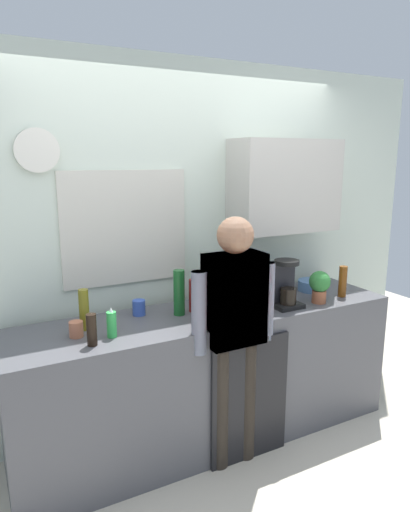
{
  "coord_description": "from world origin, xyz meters",
  "views": [
    {
      "loc": [
        -1.37,
        -2.23,
        1.94
      ],
      "look_at": [
        -0.07,
        0.25,
        1.32
      ],
      "focal_mm": 31.84,
      "sensor_mm": 36.0,
      "label": 1
    }
  ],
  "objects_px": {
    "bottle_green_wine": "(179,293)",
    "mixing_bowl": "(312,285)",
    "bottle_olive_oil": "(84,310)",
    "person_at_sink": "(234,323)",
    "person_guest": "(234,323)",
    "cup_terracotta_mug": "(76,329)",
    "dish_soap": "(112,324)",
    "coffee_maker": "(283,285)",
    "bottle_amber_beer": "(343,281)",
    "potted_plant": "(320,285)",
    "bottle_dark_sauce": "(92,330)",
    "bottle_red_vinegar": "(194,295)",
    "bottle_clear_soda": "(218,284)",
    "cup_blue_mug": "(139,308)"
  },
  "relations": [
    {
      "from": "bottle_green_wine",
      "to": "mixing_bowl",
      "type": "xyz_separation_m",
      "value": [
        1.14,
        0.02,
        -0.11
      ]
    },
    {
      "from": "bottle_olive_oil",
      "to": "person_at_sink",
      "type": "xyz_separation_m",
      "value": [
        0.82,
        -0.37,
        -0.1
      ]
    },
    {
      "from": "bottle_olive_oil",
      "to": "person_guest",
      "type": "bearing_deg",
      "value": -24.52
    },
    {
      "from": "bottle_olive_oil",
      "to": "cup_terracotta_mug",
      "type": "distance_m",
      "value": 0.14
    },
    {
      "from": "cup_terracotta_mug",
      "to": "dish_soap",
      "type": "bearing_deg",
      "value": -27.99
    },
    {
      "from": "coffee_maker",
      "to": "cup_terracotta_mug",
      "type": "xyz_separation_m",
      "value": [
        -1.4,
        0.1,
        -0.1
      ]
    },
    {
      "from": "cup_terracotta_mug",
      "to": "bottle_amber_beer",
      "type": "bearing_deg",
      "value": -3.92
    },
    {
      "from": "potted_plant",
      "to": "person_at_sink",
      "type": "distance_m",
      "value": 0.79
    },
    {
      "from": "bottle_olive_oil",
      "to": "person_at_sink",
      "type": "bearing_deg",
      "value": -24.52
    },
    {
      "from": "bottle_dark_sauce",
      "to": "person_guest",
      "type": "bearing_deg",
      "value": -8.13
    },
    {
      "from": "bottle_green_wine",
      "to": "bottle_dark_sauce",
      "type": "bearing_deg",
      "value": -159.77
    },
    {
      "from": "bottle_amber_beer",
      "to": "bottle_olive_oil",
      "type": "xyz_separation_m",
      "value": [
        -1.84,
        0.22,
        0.01
      ]
    },
    {
      "from": "potted_plant",
      "to": "dish_soap",
      "type": "distance_m",
      "value": 1.48
    },
    {
      "from": "bottle_amber_beer",
      "to": "mixing_bowl",
      "type": "distance_m",
      "value": 0.25
    },
    {
      "from": "bottle_red_vinegar",
      "to": "potted_plant",
      "type": "height_order",
      "value": "potted_plant"
    },
    {
      "from": "coffee_maker",
      "to": "bottle_clear_soda",
      "type": "distance_m",
      "value": 0.46
    },
    {
      "from": "bottle_dark_sauce",
      "to": "mixing_bowl",
      "type": "relative_size",
      "value": 0.82
    },
    {
      "from": "person_at_sink",
      "to": "bottle_clear_soda",
      "type": "bearing_deg",
      "value": 59.81
    },
    {
      "from": "cup_blue_mug",
      "to": "person_guest",
      "type": "bearing_deg",
      "value": -46.52
    },
    {
      "from": "mixing_bowl",
      "to": "bottle_olive_oil",
      "type": "bearing_deg",
      "value": -179.91
    },
    {
      "from": "dish_soap",
      "to": "bottle_amber_beer",
      "type": "bearing_deg",
      "value": -1.15
    },
    {
      "from": "bottle_clear_soda",
      "to": "bottle_red_vinegar",
      "type": "distance_m",
      "value": 0.25
    },
    {
      "from": "person_guest",
      "to": "bottle_red_vinegar",
      "type": "bearing_deg",
      "value": -60.54
    },
    {
      "from": "bottle_green_wine",
      "to": "bottle_olive_oil",
      "type": "bearing_deg",
      "value": 178.03
    },
    {
      "from": "person_at_sink",
      "to": "bottle_dark_sauce",
      "type": "bearing_deg",
      "value": 158.78
    },
    {
      "from": "bottle_amber_beer",
      "to": "bottle_dark_sauce",
      "type": "relative_size",
      "value": 1.28
    },
    {
      "from": "bottle_red_vinegar",
      "to": "bottle_green_wine",
      "type": "bearing_deg",
      "value": -172.42
    },
    {
      "from": "cup_terracotta_mug",
      "to": "potted_plant",
      "type": "relative_size",
      "value": 0.4
    },
    {
      "from": "potted_plant",
      "to": "person_at_sink",
      "type": "height_order",
      "value": "person_at_sink"
    },
    {
      "from": "bottle_olive_oil",
      "to": "bottle_red_vinegar",
      "type": "xyz_separation_m",
      "value": [
        0.72,
        -0.01,
        -0.01
      ]
    },
    {
      "from": "coffee_maker",
      "to": "bottle_dark_sauce",
      "type": "height_order",
      "value": "coffee_maker"
    },
    {
      "from": "potted_plant",
      "to": "mixing_bowl",
      "type": "bearing_deg",
      "value": 57.95
    },
    {
      "from": "bottle_olive_oil",
      "to": "cup_terracotta_mug",
      "type": "bearing_deg",
      "value": -128.02
    },
    {
      "from": "bottle_olive_oil",
      "to": "dish_soap",
      "type": "distance_m",
      "value": 0.22
    },
    {
      "from": "bottle_amber_beer",
      "to": "bottle_olive_oil",
      "type": "relative_size",
      "value": 0.92
    },
    {
      "from": "coffee_maker",
      "to": "bottle_green_wine",
      "type": "height_order",
      "value": "coffee_maker"
    },
    {
      "from": "bottle_olive_oil",
      "to": "potted_plant",
      "type": "distance_m",
      "value": 1.61
    },
    {
      "from": "bottle_olive_oil",
      "to": "bottle_clear_soda",
      "type": "height_order",
      "value": "bottle_clear_soda"
    },
    {
      "from": "bottle_green_wine",
      "to": "bottle_dark_sauce",
      "type": "relative_size",
      "value": 1.67
    },
    {
      "from": "bottle_clear_soda",
      "to": "cup_terracotta_mug",
      "type": "height_order",
      "value": "bottle_clear_soda"
    },
    {
      "from": "cup_terracotta_mug",
      "to": "person_at_sink",
      "type": "distance_m",
      "value": 0.93
    },
    {
      "from": "person_at_sink",
      "to": "person_guest",
      "type": "height_order",
      "value": "same"
    },
    {
      "from": "bottle_olive_oil",
      "to": "bottle_amber_beer",
      "type": "bearing_deg",
      "value": -6.84
    },
    {
      "from": "coffee_maker",
      "to": "bottle_red_vinegar",
      "type": "bearing_deg",
      "value": 163.26
    },
    {
      "from": "cup_terracotta_mug",
      "to": "mixing_bowl",
      "type": "height_order",
      "value": "cup_terracotta_mug"
    },
    {
      "from": "bottle_olive_oil",
      "to": "bottle_dark_sauce",
      "type": "relative_size",
      "value": 1.39
    },
    {
      "from": "cup_blue_mug",
      "to": "bottle_red_vinegar",
      "type": "bearing_deg",
      "value": -16.11
    },
    {
      "from": "potted_plant",
      "to": "person_at_sink",
      "type": "bearing_deg",
      "value": -171.34
    },
    {
      "from": "bottle_clear_soda",
      "to": "dish_soap",
      "type": "height_order",
      "value": "bottle_clear_soda"
    },
    {
      "from": "bottle_dark_sauce",
      "to": "person_at_sink",
      "type": "bearing_deg",
      "value": -8.13
    }
  ]
}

